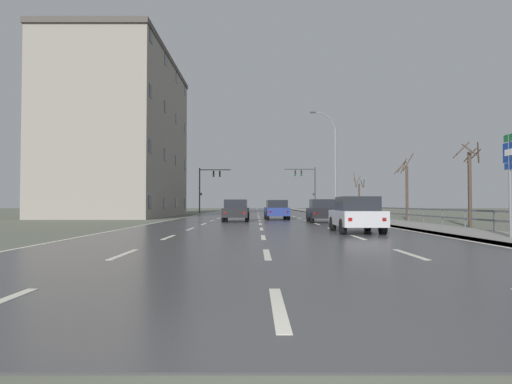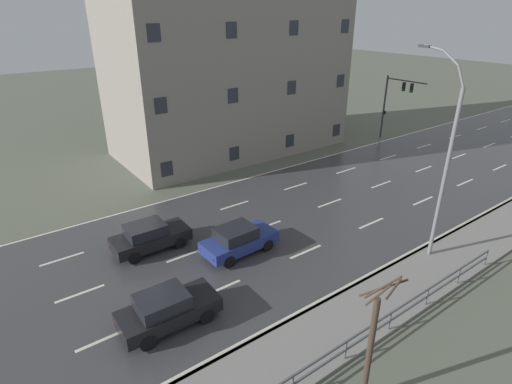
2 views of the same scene
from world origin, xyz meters
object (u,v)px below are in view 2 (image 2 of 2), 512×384
at_px(car_distant, 150,236).
at_px(car_near_left, 167,309).
at_px(traffic_signal_left, 394,98).
at_px(brick_building, 229,57).
at_px(street_lamp_midground, 444,164).
at_px(car_mid_centre, 239,239).

distance_m(car_distant, car_near_left, 6.16).
relative_size(traffic_signal_left, car_near_left, 1.49).
distance_m(traffic_signal_left, brick_building, 16.29).
relative_size(street_lamp_midground, car_distant, 2.55).
bearing_deg(car_mid_centre, car_near_left, -64.66).
relative_size(car_mid_centre, car_near_left, 1.01).
distance_m(car_distant, brick_building, 19.47).
bearing_deg(traffic_signal_left, street_lamp_midground, -47.43).
bearing_deg(car_near_left, street_lamp_midground, 77.53).
distance_m(car_near_left, brick_building, 24.64).
bearing_deg(car_distant, brick_building, 133.59).
relative_size(street_lamp_midground, car_mid_centre, 2.52).
xyz_separation_m(car_mid_centre, brick_building, (-15.40, 9.48, 7.35)).
distance_m(street_lamp_midground, car_near_left, 14.41).
height_order(traffic_signal_left, car_near_left, traffic_signal_left).
height_order(street_lamp_midground, car_near_left, street_lamp_midground).
bearing_deg(brick_building, car_near_left, -39.21).
bearing_deg(brick_building, car_distant, -46.93).
distance_m(street_lamp_midground, car_mid_centre, 10.90).
height_order(car_distant, brick_building, brick_building).
bearing_deg(street_lamp_midground, traffic_signal_left, 132.57).
xyz_separation_m(car_mid_centre, car_distant, (-3.09, -3.69, 0.00)).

